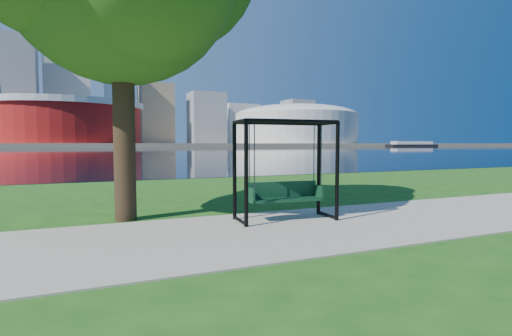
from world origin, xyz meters
TOP-DOWN VIEW (x-y plane):
  - ground at (0.00, 0.00)m, footprint 900.00×900.00m
  - path at (0.00, -0.50)m, footprint 120.00×4.00m
  - river at (0.00, 102.00)m, footprint 900.00×180.00m
  - far_bank at (0.00, 306.00)m, footprint 900.00×228.00m
  - stadium at (-10.00, 235.00)m, footprint 83.00×83.00m
  - arena at (135.00, 235.00)m, footprint 84.00×84.00m
  - skyline at (-4.27, 319.39)m, footprint 392.00×66.00m
  - swing at (0.60, 0.38)m, footprint 2.31×1.16m
  - barge at (190.16, 183.81)m, footprint 33.65×13.43m

SIDE VIEW (x-z plane):
  - ground at x=0.00m, z-range 0.00..0.00m
  - river at x=0.00m, z-range 0.00..0.02m
  - path at x=0.00m, z-range 0.00..0.03m
  - far_bank at x=0.00m, z-range 0.00..2.00m
  - swing at x=0.60m, z-range -0.04..2.25m
  - barge at x=190.16m, z-range -0.15..3.12m
  - stadium at x=-10.00m, z-range -1.77..30.23m
  - arena at x=135.00m, z-range 2.59..29.15m
  - skyline at x=-4.27m, z-range -12.36..84.14m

